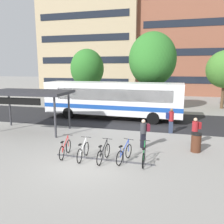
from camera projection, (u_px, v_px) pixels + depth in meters
ground at (86, 165)px, 10.63m from camera, size 200.00×200.00×0.00m
bus_lane_asphalt at (127, 119)px, 20.13m from camera, size 80.00×7.20×0.01m
city_bus at (112, 99)px, 20.15m from camera, size 12.08×2.86×3.20m
bike_rack at (103, 158)px, 11.18m from camera, size 4.99×0.12×0.70m
parked_bicycle_red_0 at (65, 149)px, 11.64m from camera, size 0.52×1.72×0.99m
parked_bicycle_white_1 at (83, 152)px, 11.27m from camera, size 0.52×1.72×0.99m
parked_bicycle_black_2 at (104, 153)px, 11.02m from camera, size 0.52×1.72×0.99m
parked_bicycle_blue_3 at (124, 154)px, 10.97m from camera, size 0.59×1.69×0.99m
parked_bicycle_green_4 at (144, 156)px, 10.71m from camera, size 0.52×1.72×0.99m
transit_shelter at (29, 94)px, 15.89m from camera, size 5.84×3.37×2.88m
commuter_navy_pack_0 at (171, 119)px, 15.68m from camera, size 0.57×0.40×1.74m
commuter_maroon_pack_1 at (144, 131)px, 12.77m from camera, size 0.60×0.52×1.65m
commuter_red_pack_2 at (195, 129)px, 13.29m from camera, size 0.60×0.56×1.62m
trash_bin at (196, 142)px, 12.23m from camera, size 0.55×0.55×1.03m
street_tree_1 at (87, 69)px, 28.01m from camera, size 4.06×4.06×6.73m
street_tree_2 at (152, 59)px, 22.83m from camera, size 4.71×4.71×7.96m
building_left_wing at (93, 33)px, 42.84m from camera, size 17.73×10.23×21.67m
building_right_wing at (203, 31)px, 39.77m from camera, size 22.03×11.93×21.52m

